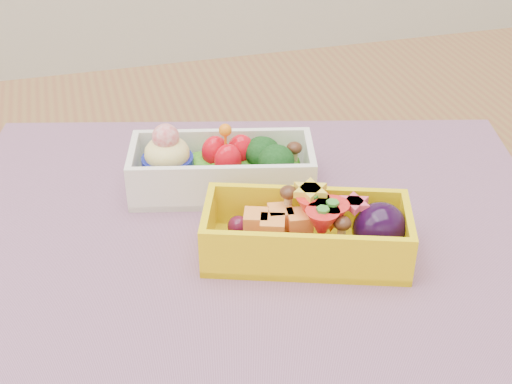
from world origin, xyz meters
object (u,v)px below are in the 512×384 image
object	(u,v)px
table	(207,321)
bento_yellow	(311,231)
placemat	(249,232)
bento_white	(221,168)

from	to	relation	value
table	bento_yellow	world-z (taller)	bento_yellow
placemat	bento_white	distance (m)	0.08
bento_yellow	placemat	bearing A→B (deg)	150.68
table	placemat	bearing A→B (deg)	-5.18
placemat	bento_white	xyz separation A→B (m)	(-0.01, 0.07, 0.03)
bento_yellow	table	bearing A→B (deg)	168.08
table	bento_white	bearing A→B (deg)	64.22
bento_white	bento_yellow	bearing A→B (deg)	-54.44
placemat	bento_yellow	bearing A→B (deg)	-48.47
bento_white	table	bearing A→B (deg)	-102.38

